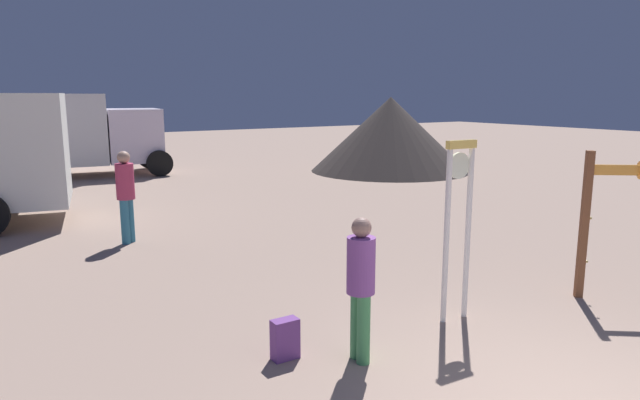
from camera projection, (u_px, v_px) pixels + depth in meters
name	position (u px, v px, depth m)	size (l,w,h in m)	color
standing_clock	(458.00, 215.00, 6.99)	(0.44, 0.12, 2.29)	white
arrow_sign	(610.00, 199.00, 7.74)	(0.86, 0.70, 2.08)	brown
person_near_clock	(361.00, 282.00, 5.95)	(0.30, 0.30, 1.58)	#449356
backpack	(285.00, 339.00, 6.11)	(0.29, 0.20, 0.45)	#733E8C
person_distant	(126.00, 192.00, 10.75)	(0.34, 0.34, 1.78)	teal
box_truck_far	(48.00, 132.00, 19.14)	(7.50, 3.38, 2.85)	silver
dome_tent	(390.00, 134.00, 20.95)	(5.88, 5.88, 2.75)	#362F2B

